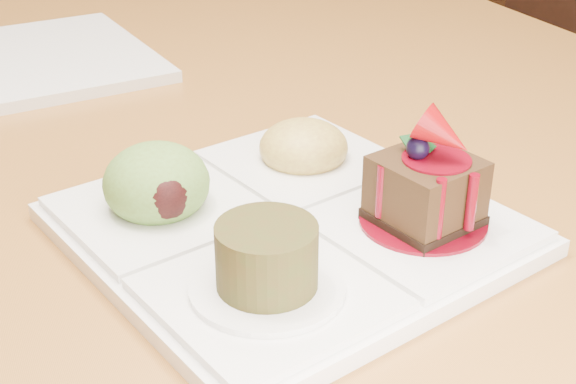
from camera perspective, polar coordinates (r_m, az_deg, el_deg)
name	(u,v)px	position (r m, az deg, el deg)	size (l,w,h in m)	color
dining_table	(101,47)	(1.20, -13.16, 10.04)	(1.00, 1.80, 0.75)	#A2662A
chair_right	(574,37)	(1.67, 19.67, 10.36)	(0.56, 0.56, 1.02)	black
sampler_plate	(282,209)	(0.55, -0.42, -1.23)	(0.32, 0.32, 0.10)	white
second_plate	(25,62)	(0.92, -18.21, 8.79)	(0.26, 0.26, 0.01)	white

